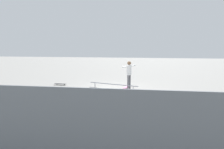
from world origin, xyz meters
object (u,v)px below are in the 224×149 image
object	(u,v)px
grind_rail	(113,87)
skateboard_main	(126,87)
loose_skateboard_yellow	(33,103)
trash_bin	(141,118)
loose_skateboard_black	(60,84)
skater_main	(129,73)
loose_skateboard_orange	(158,107)
skate_ledge	(183,96)

from	to	relation	value
grind_rail	skateboard_main	world-z (taller)	grind_rail
loose_skateboard_yellow	trash_bin	world-z (taller)	trash_bin
grind_rail	loose_skateboard_black	xyz separation A→B (m)	(3.74, -0.95, -0.08)
skateboard_main	trash_bin	bearing A→B (deg)	-154.78
loose_skateboard_black	loose_skateboard_yellow	bearing A→B (deg)	100.10
skater_main	loose_skateboard_yellow	size ratio (longest dim) A/B	2.08
skater_main	loose_skateboard_orange	world-z (taller)	skater_main
loose_skateboard_orange	loose_skateboard_black	xyz separation A→B (m)	(6.16, -4.45, 0.00)
loose_skateboard_orange	trash_bin	distance (m)	2.72
trash_bin	skateboard_main	bearing A→B (deg)	-81.40
grind_rail	loose_skateboard_orange	xyz separation A→B (m)	(-2.42, 3.50, -0.08)
grind_rail	trash_bin	world-z (taller)	trash_bin
skate_ledge	loose_skateboard_orange	bearing A→B (deg)	55.19
loose_skateboard_orange	skateboard_main	bearing A→B (deg)	-15.50
loose_skateboard_black	grind_rail	bearing A→B (deg)	169.13
skater_main	loose_skateboard_black	bearing A→B (deg)	112.14
skate_ledge	loose_skateboard_orange	distance (m)	2.40
skateboard_main	loose_skateboard_orange	world-z (taller)	same
skate_ledge	loose_skateboard_orange	xyz separation A→B (m)	(1.37, 1.97, -0.07)
loose_skateboard_orange	grind_rail	bearing A→B (deg)	-3.24
grind_rail	skater_main	xyz separation A→B (m)	(-0.91, -0.40, 0.83)
skateboard_main	loose_skateboard_black	xyz separation A→B (m)	(4.48, -0.38, 0.00)
loose_skateboard_yellow	loose_skateboard_black	bearing A→B (deg)	-2.24
grind_rail	loose_skateboard_orange	world-z (taller)	grind_rail
loose_skateboard_orange	loose_skateboard_black	distance (m)	7.60
skater_main	trash_bin	distance (m)	6.58
skate_ledge	skater_main	size ratio (longest dim) A/B	1.34
loose_skateboard_black	loose_skateboard_orange	bearing A→B (deg)	147.52
skater_main	trash_bin	xyz separation A→B (m)	(-0.84, 6.51, -0.50)
skater_main	loose_skateboard_orange	size ratio (longest dim) A/B	2.26
skate_ledge	loose_skateboard_black	bearing A→B (deg)	-18.26
skate_ledge	loose_skateboard_black	xyz separation A→B (m)	(7.53, -2.48, -0.07)
grind_rail	trash_bin	xyz separation A→B (m)	(-1.75, 6.10, 0.33)
grind_rail	skater_main	world-z (taller)	skater_main
skater_main	loose_skateboard_black	size ratio (longest dim) A/B	2.10
skateboard_main	trash_bin	distance (m)	6.76
skate_ledge	loose_skateboard_yellow	xyz separation A→B (m)	(6.99, 2.07, -0.07)
grind_rail	skate_ledge	world-z (taller)	grind_rail
loose_skateboard_black	trash_bin	xyz separation A→B (m)	(-5.49, 7.05, 0.42)
skate_ledge	loose_skateboard_yellow	distance (m)	7.29
loose_skateboard_black	trash_bin	size ratio (longest dim) A/B	0.83
grind_rail	skater_main	distance (m)	1.30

